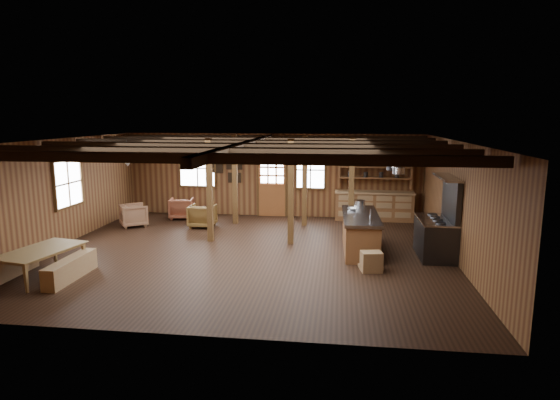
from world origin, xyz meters
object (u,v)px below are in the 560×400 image
armchair_a (182,208)px  commercial_range (438,231)px  armchair_c (134,215)px  kitchen_island (360,232)px  armchair_b (202,216)px  dining_table (43,264)px

armchair_a → commercial_range: bearing=146.5°
armchair_a → armchair_c: armchair_c is taller
kitchen_island → armchair_c: bearing=163.9°
armchair_a → armchair_b: 1.50m
armchair_a → armchair_b: bearing=124.1°
kitchen_island → armchair_b: size_ratio=3.28×
commercial_range → dining_table: (-8.55, -2.62, -0.33)m
kitchen_island → commercial_range: (1.83, -0.29, 0.16)m
kitchen_island → armchair_a: (-5.75, 3.07, -0.13)m
commercial_range → armchair_a: 8.30m
dining_table → armchair_b: bearing=-11.3°
armchair_a → armchair_b: size_ratio=0.99×
kitchen_island → commercial_range: size_ratio=1.28×
dining_table → armchair_c: armchair_c is taller
armchair_c → kitchen_island: bearing=-140.2°
kitchen_island → armchair_b: bearing=155.9°
armchair_a → dining_table: bearing=71.2°
commercial_range → armchair_c: 8.94m
commercial_range → armchair_a: (-7.58, 3.36, -0.29)m
commercial_range → dining_table: size_ratio=1.12×
kitchen_island → dining_table: bearing=-157.9°
kitchen_island → dining_table: kitchen_island is taller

